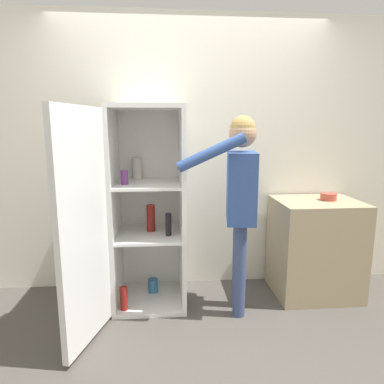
{
  "coord_description": "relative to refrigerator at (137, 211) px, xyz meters",
  "views": [
    {
      "loc": [
        -0.25,
        -2.27,
        1.53
      ],
      "look_at": [
        -0.02,
        0.61,
        0.99
      ],
      "focal_mm": 32.0,
      "sensor_mm": 36.0,
      "label": 1
    }
  ],
  "objects": [
    {
      "name": "ground_plane",
      "position": [
        0.48,
        -0.53,
        -0.85
      ],
      "size": [
        12.0,
        12.0,
        0.0
      ],
      "primitive_type": "plane",
      "color": "#4C4742"
    },
    {
      "name": "wall_back",
      "position": [
        0.48,
        0.45,
        0.43
      ],
      "size": [
        7.0,
        0.06,
        2.55
      ],
      "color": "silver",
      "rests_on": "ground_plane"
    },
    {
      "name": "refrigerator",
      "position": [
        0.0,
        0.0,
        0.0
      ],
      "size": [
        0.84,
        1.21,
        1.71
      ],
      "color": "white",
      "rests_on": "ground_plane"
    },
    {
      "name": "person",
      "position": [
        0.83,
        -0.16,
        0.19
      ],
      "size": [
        0.67,
        0.52,
        1.63
      ],
      "color": "#384770",
      "rests_on": "ground_plane"
    },
    {
      "name": "counter",
      "position": [
        1.61,
        0.1,
        -0.41
      ],
      "size": [
        0.74,
        0.6,
        0.89
      ],
      "color": "tan",
      "rests_on": "ground_plane"
    },
    {
      "name": "bowl",
      "position": [
        1.71,
        0.11,
        0.07
      ],
      "size": [
        0.14,
        0.14,
        0.06
      ],
      "color": "#B24738",
      "rests_on": "counter"
    }
  ]
}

